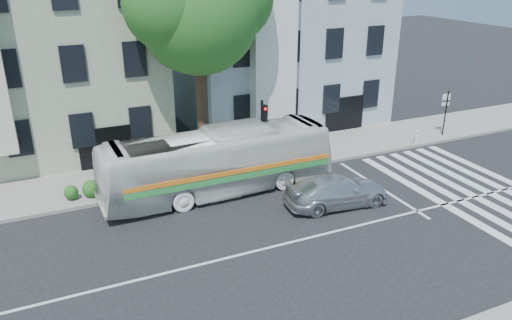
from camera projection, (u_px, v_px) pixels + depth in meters
ground at (279, 245)px, 18.48m from camera, size 120.00×120.00×0.00m
sidewalk_far at (208, 167)px, 25.20m from camera, size 80.00×4.00×0.15m
building_left at (36, 47)px, 26.40m from camera, size 12.00×10.00×11.00m
building_right at (273, 32)px, 31.73m from camera, size 12.00×10.00×11.00m
street_tree at (198, 6)px, 22.92m from camera, size 7.30×5.90×11.10m
bus at (218, 162)px, 22.14m from camera, size 2.80×10.62×2.94m
sedan at (337, 191)px, 21.27m from camera, size 2.25×4.70×1.32m
hedge at (167, 176)px, 23.12m from camera, size 8.11×4.22×0.70m
traffic_signal at (263, 129)px, 23.37m from camera, size 0.38×0.52×3.79m
fire_hydrant at (417, 136)px, 28.11m from camera, size 0.43×0.25×0.76m
far_sign_pole at (446, 107)px, 28.96m from camera, size 0.47×0.21×2.64m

